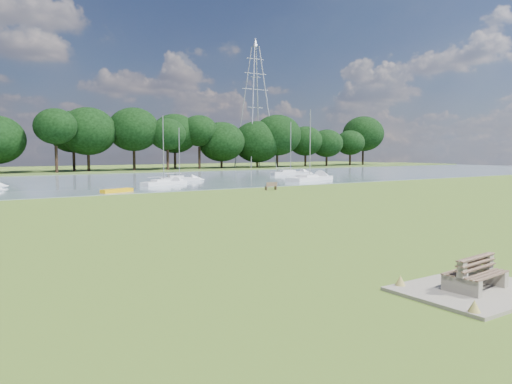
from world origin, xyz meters
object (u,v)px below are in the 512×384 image
sailboat_0 (179,178)px  sailboat_3 (163,181)px  riverbank_bench (271,186)px  sailboat_2 (290,172)px  bench_pair (475,274)px  sailboat_5 (309,177)px  kayak (117,191)px  pylon (255,87)px

sailboat_0 → sailboat_3: size_ratio=0.86×
riverbank_bench → sailboat_0: bearing=98.3°
sailboat_2 → bench_pair: bearing=-111.8°
sailboat_2 → sailboat_3: sailboat_2 is taller
bench_pair → riverbank_bench: 36.29m
sailboat_2 → sailboat_5: sailboat_5 is taller
sailboat_5 → riverbank_bench: bearing=-160.9°
kayak → sailboat_0: sailboat_0 is taller
bench_pair → sailboat_0: sailboat_0 is taller
sailboat_3 → sailboat_5: sailboat_5 is taller
pylon → sailboat_0: pylon is taller
kayak → riverbank_bench: bearing=-42.3°
riverbank_bench → bench_pair: bearing=-114.2°
bench_pair → sailboat_2: size_ratio=0.23×
kayak → sailboat_3: sailboat_3 is taller
sailboat_2 → sailboat_5: size_ratio=0.91×
sailboat_5 → kayak: bearing=171.3°
sailboat_2 → pylon: bearing=77.5°
bench_pair → sailboat_2: bearing=51.2°
bench_pair → sailboat_5: 50.98m
pylon → sailboat_5: pylon is taller
pylon → sailboat_5: bearing=-114.9°
pylon → sailboat_2: (-12.75, -29.14, -17.30)m
pylon → sailboat_2: pylon is taller
sailboat_0 → sailboat_5: sailboat_5 is taller
pylon → bench_pair: bearing=-120.0°
sailboat_0 → sailboat_5: bearing=-13.2°
riverbank_bench → kayak: bearing=160.7°
kayak → sailboat_2: size_ratio=0.40×
kayak → sailboat_5: bearing=-12.4°
sailboat_2 → sailboat_3: bearing=-147.5°
sailboat_3 → sailboat_2: bearing=6.1°
riverbank_bench → sailboat_5: size_ratio=0.14×
sailboat_3 → sailboat_5: bearing=-23.4°
sailboat_5 → sailboat_2: bearing=45.2°
sailboat_3 → sailboat_0: bearing=35.1°
bench_pair → sailboat_2: (35.66, 54.86, 0.02)m
riverbank_bench → sailboat_3: (-6.34, 12.21, 0.05)m
sailboat_3 → pylon: bearing=30.2°
riverbank_bench → pylon: pylon is taller
pylon → kayak: bearing=-135.2°
sailboat_0 → sailboat_2: sailboat_2 is taller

